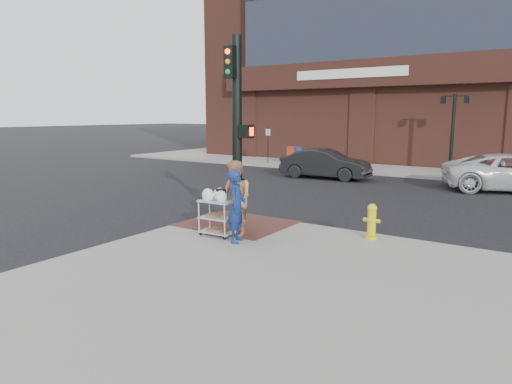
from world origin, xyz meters
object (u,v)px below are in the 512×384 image
Objects in this scene: traffic_signal_pole at (237,126)px; pedestrian_tan at (235,198)px; woman_blue at (237,206)px; fire_hydrant at (372,221)px; utility_cart at (217,214)px; sedan_dark at (325,164)px; lamp_post at (453,125)px.

traffic_signal_pole is 2.66× the size of pedestrian_tan.
fire_hydrant is (2.57, 2.02, -0.42)m from woman_blue.
utility_cart is 1.38× the size of fire_hydrant.
sedan_dark is at bearing 102.70° from utility_cart.
lamp_post is 15.43m from traffic_signal_pole.
sedan_dark is (-3.41, 12.08, -0.29)m from woman_blue.
traffic_signal_pole is at bearing -99.24° from lamp_post.
traffic_signal_pole reaches higher than lamp_post.
pedestrian_tan reaches higher than utility_cart.
utility_cart is (-2.24, -16.43, -1.92)m from lamp_post.
utility_cart is at bearing 58.01° from woman_blue.
traffic_signal_pole is at bearing 146.58° from pedestrian_tan.
traffic_signal_pole is 5.73× the size of fire_hydrant.
pedestrian_tan is 1.56× the size of utility_cart.
sedan_dark is (-3.03, 11.62, -0.37)m from pedestrian_tan.
woman_blue reaches higher than utility_cart.
woman_blue is at bearing -54.72° from traffic_signal_pole.
woman_blue is at bearing -141.80° from fire_hydrant.
woman_blue is (0.95, -1.35, -1.82)m from traffic_signal_pole.
lamp_post is at bearing 82.22° from utility_cart.
utility_cart reaches higher than fire_hydrant.
lamp_post is 0.91× the size of sedan_dark.
sedan_dark is 11.70m from fire_hydrant.
sedan_dark is (-4.93, -4.49, -1.89)m from lamp_post.
pedestrian_tan is at bearing 19.04° from woman_blue.
fire_hydrant is (5.98, -10.06, -0.13)m from sedan_dark.
traffic_signal_pole is at bearing -169.20° from fire_hydrant.
lamp_post reaches higher than pedestrian_tan.
sedan_dark is at bearing -4.41° from woman_blue.
fire_hydrant is (1.04, -14.56, -2.02)m from lamp_post.
pedestrian_tan reaches higher than fire_hydrant.
lamp_post is at bearing 80.76° from traffic_signal_pole.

